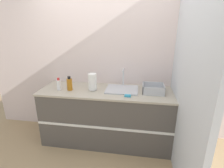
{
  "coord_description": "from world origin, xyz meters",
  "views": [
    {
      "loc": [
        0.49,
        -2.19,
        1.9
      ],
      "look_at": [
        0.1,
        0.3,
        1.04
      ],
      "focal_mm": 28.0,
      "sensor_mm": 36.0,
      "label": 1
    }
  ],
  "objects": [
    {
      "name": "sink",
      "position": [
        0.25,
        0.39,
        0.94
      ],
      "size": [
        0.5,
        0.41,
        0.3
      ],
      "color": "silver",
      "rests_on": "counter_cabinet"
    },
    {
      "name": "sponge",
      "position": [
        0.35,
        0.13,
        0.93
      ],
      "size": [
        0.09,
        0.06,
        0.02
      ],
      "color": "#3399BF",
      "rests_on": "counter_cabinet"
    },
    {
      "name": "paper_towel_roll",
      "position": [
        -0.21,
        0.31,
        1.05
      ],
      "size": [
        0.13,
        0.13,
        0.27
      ],
      "color": "#4C4C51",
      "rests_on": "counter_cabinet"
    },
    {
      "name": "bottle_amber",
      "position": [
        -0.57,
        0.26,
        1.01
      ],
      "size": [
        0.08,
        0.08,
        0.22
      ],
      "color": "#B26B19",
      "rests_on": "counter_cabinet"
    },
    {
      "name": "wall_back",
      "position": [
        0.0,
        0.7,
        1.3
      ],
      "size": [
        4.46,
        0.06,
        2.6
      ],
      "color": "silver",
      "rests_on": "ground_plane"
    },
    {
      "name": "ground_plane",
      "position": [
        0.0,
        0.0,
        0.0
      ],
      "size": [
        12.0,
        12.0,
        0.0
      ],
      "primitive_type": "plane",
      "color": "tan"
    },
    {
      "name": "dish_rack",
      "position": [
        0.72,
        0.36,
        0.96
      ],
      "size": [
        0.32,
        0.29,
        0.12
      ],
      "color": "#B7BABF",
      "rests_on": "counter_cabinet"
    },
    {
      "name": "counter_cabinet",
      "position": [
        0.0,
        0.34,
        0.46
      ],
      "size": [
        2.08,
        0.7,
        0.92
      ],
      "color": "#514C47",
      "rests_on": "ground_plane"
    },
    {
      "name": "wall_right",
      "position": [
        1.06,
        0.34,
        1.3
      ],
      "size": [
        0.06,
        2.67,
        2.6
      ],
      "color": "silver",
      "rests_on": "ground_plane"
    },
    {
      "name": "bottle_white_spray",
      "position": [
        -0.74,
        0.24,
        1.0
      ],
      "size": [
        0.07,
        0.07,
        0.2
      ],
      "color": "white",
      "rests_on": "counter_cabinet"
    }
  ]
}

